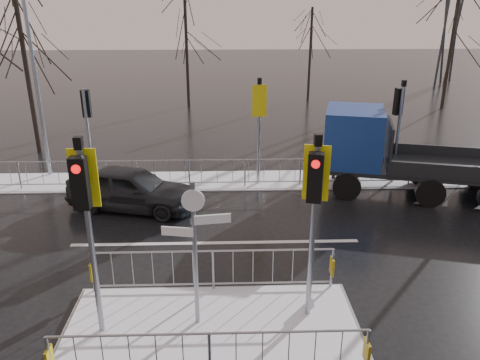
{
  "coord_description": "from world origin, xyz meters",
  "views": [
    {
      "loc": [
        0.31,
        -7.75,
        6.3
      ],
      "look_at": [
        0.69,
        3.99,
        1.8
      ],
      "focal_mm": 35.0,
      "sensor_mm": 36.0,
      "label": 1
    }
  ],
  "objects_px": {
    "car_far_lane": "(131,188)",
    "street_lamp_left": "(34,56)",
    "flatbed_truck": "(379,149)",
    "traffic_island": "(211,317)"
  },
  "relations": [
    {
      "from": "car_far_lane",
      "to": "street_lamp_left",
      "type": "distance_m",
      "value": 6.23
    },
    {
      "from": "flatbed_truck",
      "to": "street_lamp_left",
      "type": "xyz_separation_m",
      "value": [
        -12.02,
        2.03,
        2.95
      ]
    },
    {
      "from": "traffic_island",
      "to": "flatbed_truck",
      "type": "xyz_separation_m",
      "value": [
        5.61,
        7.46,
        1.15
      ]
    },
    {
      "from": "street_lamp_left",
      "to": "traffic_island",
      "type": "bearing_deg",
      "value": -55.93
    },
    {
      "from": "flatbed_truck",
      "to": "street_lamp_left",
      "type": "height_order",
      "value": "street_lamp_left"
    },
    {
      "from": "car_far_lane",
      "to": "street_lamp_left",
      "type": "height_order",
      "value": "street_lamp_left"
    },
    {
      "from": "traffic_island",
      "to": "street_lamp_left",
      "type": "height_order",
      "value": "street_lamp_left"
    },
    {
      "from": "car_far_lane",
      "to": "street_lamp_left",
      "type": "bearing_deg",
      "value": 63.4
    },
    {
      "from": "car_far_lane",
      "to": "street_lamp_left",
      "type": "relative_size",
      "value": 0.5
    },
    {
      "from": "traffic_island",
      "to": "flatbed_truck",
      "type": "bearing_deg",
      "value": 53.07
    }
  ]
}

